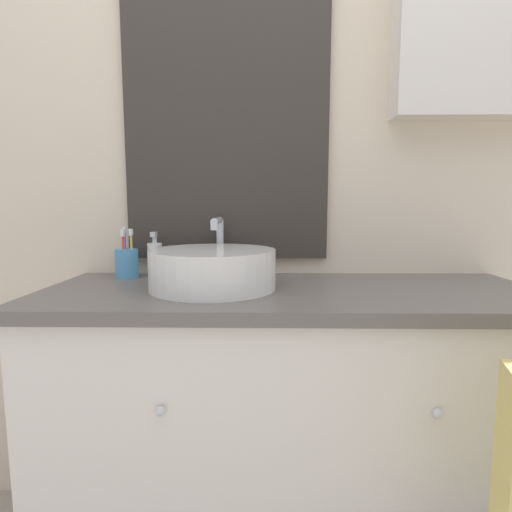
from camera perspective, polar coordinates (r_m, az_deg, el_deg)
The scene contains 5 objects.
wall_back at distance 1.44m, azimuth 5.73°, elevation 15.46°, with size 3.20×0.18×2.50m.
vanity_counter at distance 1.31m, azimuth 4.84°, elevation -23.09°, with size 1.42×0.54×0.85m.
sink_basin at distance 1.15m, azimuth -6.10°, elevation -1.68°, with size 0.36×0.42×0.20m.
toothbrush_holder at distance 1.38m, azimuth -17.96°, elevation -0.90°, with size 0.07×0.07×0.17m.
soap_dispenser at distance 1.38m, azimuth -14.22°, elevation -0.41°, with size 0.05×0.05×0.15m.
Camera 1 is at (-0.08, -0.79, 1.08)m, focal length 28.00 mm.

